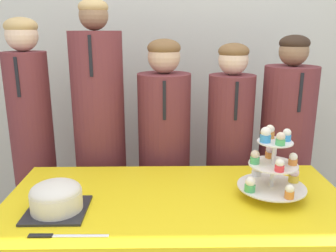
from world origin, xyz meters
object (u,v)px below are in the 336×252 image
Objects in this scene: student_0 at (34,149)px; student_1 at (101,146)px; round_cake at (56,197)px; cake_knife at (55,236)px; student_2 at (164,161)px; student_3 at (228,161)px; student_4 at (284,160)px; cupcake_stand at (273,165)px.

student_0 is 0.94× the size of student_1.
cake_knife is (0.04, -0.19, -0.06)m from round_cake.
student_2 reaches higher than student_3.
round_cake is 1.14m from student_3.
student_0 is at bearing 113.68° from cake_knife.
round_cake is 0.75m from student_1.
student_0 reaches higher than round_cake.
student_1 is at bearing 180.00° from student_4.
cupcake_stand is 1.08m from student_1.
student_4 is at bearing -0.00° from student_1.
student_2 is at bearing -180.00° from student_4.
cupcake_stand is 1.43m from student_0.
round_cake is 0.75× the size of cupcake_stand.
student_4 is at bearing 39.50° from cake_knife.
round_cake is at bearing -148.13° from student_4.
student_2 is 1.02× the size of student_3.
cake_knife is 0.89× the size of cupcake_stand.
cake_knife is 0.19× the size of student_0.
student_1 reaches higher than student_3.
student_2 is at bearing 67.13° from cake_knife.
student_1 is 0.41m from student_2.
student_0 is at bearing 180.00° from student_3.
cake_knife is at bearing -66.92° from student_0.
student_2 reaches higher than cupcake_stand.
student_3 is (0.40, -0.00, -0.00)m from student_2.
cupcake_stand is at bearing -113.95° from student_4.
student_3 is 0.35m from student_4.
student_1 reaches higher than cake_knife.
student_0 is 1.07× the size of student_4.
student_1 is at bearing 89.80° from cake_knife.
student_1 is at bearing 180.00° from student_3.
student_4 is at bearing 31.87° from round_cake.
student_0 is at bearing -180.00° from student_2.
student_4 is (1.16, 0.94, -0.07)m from cake_knife.
student_0 is at bearing -180.00° from student_1.
student_3 reaches higher than cake_knife.
student_2 is 0.98× the size of student_4.
round_cake is 0.83m from student_0.
cake_knife is 1.24m from student_3.
cupcake_stand is 0.67m from student_3.
student_2 is (0.41, 0.94, -0.07)m from cake_knife.
student_1 is 0.80m from student_3.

